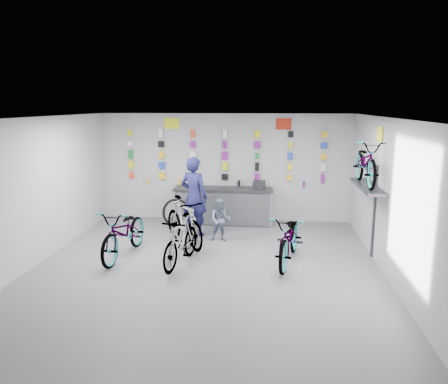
# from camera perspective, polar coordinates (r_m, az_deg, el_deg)

# --- Properties ---
(floor) EXTENTS (8.00, 8.00, 0.00)m
(floor) POSITION_cam_1_polar(r_m,az_deg,el_deg) (8.81, -2.53, -10.26)
(floor) COLOR #4D4D52
(floor) RESTS_ON ground
(ceiling) EXTENTS (8.00, 8.00, 0.00)m
(ceiling) POSITION_cam_1_polar(r_m,az_deg,el_deg) (8.19, -2.72, 9.64)
(ceiling) COLOR white
(ceiling) RESTS_ON wall_back
(wall_back) EXTENTS (7.00, 0.00, 7.00)m
(wall_back) POSITION_cam_1_polar(r_m,az_deg,el_deg) (12.28, 0.14, 3.22)
(wall_back) COLOR #ACACAE
(wall_back) RESTS_ON floor
(wall_front) EXTENTS (7.00, 0.00, 7.00)m
(wall_front) POSITION_cam_1_polar(r_m,az_deg,el_deg) (4.62, -10.10, -11.06)
(wall_front) COLOR #ACACAE
(wall_front) RESTS_ON floor
(wall_left) EXTENTS (0.00, 8.00, 8.00)m
(wall_left) POSITION_cam_1_polar(r_m,az_deg,el_deg) (9.54, -23.91, -0.16)
(wall_left) COLOR #ACACAE
(wall_left) RESTS_ON floor
(wall_right) EXTENTS (0.00, 8.00, 8.00)m
(wall_right) POSITION_cam_1_polar(r_m,az_deg,el_deg) (8.59, 21.15, -1.13)
(wall_right) COLOR #ACACAE
(wall_right) RESTS_ON floor
(counter) EXTENTS (2.70, 0.66, 1.00)m
(counter) POSITION_cam_1_polar(r_m,az_deg,el_deg) (12.02, -0.08, -1.88)
(counter) COLOR black
(counter) RESTS_ON floor
(merch_wall) EXTENTS (5.56, 0.08, 1.57)m
(merch_wall) POSITION_cam_1_polar(r_m,az_deg,el_deg) (12.18, -0.09, 4.52)
(merch_wall) COLOR #F63F21
(merch_wall) RESTS_ON wall_back
(wall_bracket) EXTENTS (0.39, 1.90, 2.00)m
(wall_bracket) POSITION_cam_1_polar(r_m,az_deg,el_deg) (9.70, 18.34, 0.21)
(wall_bracket) COLOR #333338
(wall_bracket) RESTS_ON wall_right
(sign_left) EXTENTS (0.42, 0.02, 0.30)m
(sign_left) POSITION_cam_1_polar(r_m,az_deg,el_deg) (12.39, -6.87, 8.88)
(sign_left) COLOR #F8FF22
(sign_left) RESTS_ON wall_back
(sign_right) EXTENTS (0.42, 0.02, 0.30)m
(sign_right) POSITION_cam_1_polar(r_m,az_deg,el_deg) (12.09, 7.79, 8.79)
(sign_right) COLOR red
(sign_right) RESTS_ON wall_back
(sign_side) EXTENTS (0.02, 0.40, 0.30)m
(sign_side) POSITION_cam_1_polar(r_m,az_deg,el_deg) (9.58, 19.68, 7.16)
(sign_side) COLOR #F8FF22
(sign_side) RESTS_ON wall_right
(bike_left) EXTENTS (0.93, 2.15, 1.10)m
(bike_left) POSITION_cam_1_polar(r_m,az_deg,el_deg) (9.65, -12.88, -5.15)
(bike_left) COLOR gray
(bike_left) RESTS_ON floor
(bike_center) EXTENTS (0.82, 1.78, 1.03)m
(bike_center) POSITION_cam_1_polar(r_m,az_deg,el_deg) (9.00, -5.65, -6.33)
(bike_center) COLOR gray
(bike_center) RESTS_ON floor
(bike_right) EXTENTS (1.10, 2.13, 1.07)m
(bike_right) POSITION_cam_1_polar(r_m,az_deg,el_deg) (9.17, 8.61, -5.96)
(bike_right) COLOR gray
(bike_right) RESTS_ON floor
(bike_service) EXTENTS (1.54, 1.83, 1.13)m
(bike_service) POSITION_cam_1_polar(r_m,az_deg,el_deg) (10.23, -5.24, -3.86)
(bike_service) COLOR gray
(bike_service) RESTS_ON floor
(bike_wall) EXTENTS (0.63, 1.80, 0.95)m
(bike_wall) POSITION_cam_1_polar(r_m,az_deg,el_deg) (9.59, 18.11, 3.67)
(bike_wall) COLOR gray
(bike_wall) RESTS_ON wall_bracket
(clerk) EXTENTS (0.85, 0.71, 1.99)m
(clerk) POSITION_cam_1_polar(r_m,az_deg,el_deg) (10.90, -3.92, -0.56)
(clerk) COLOR #171947
(clerk) RESTS_ON floor
(customer) EXTENTS (0.51, 0.40, 1.05)m
(customer) POSITION_cam_1_polar(r_m,az_deg,el_deg) (10.48, -0.50, -3.67)
(customer) COLOR slate
(customer) RESTS_ON floor
(spare_wheel) EXTENTS (0.78, 0.29, 0.76)m
(spare_wheel) POSITION_cam_1_polar(r_m,az_deg,el_deg) (11.89, -6.28, -2.67)
(spare_wheel) COLOR black
(spare_wheel) RESTS_ON floor
(register) EXTENTS (0.34, 0.35, 0.22)m
(register) POSITION_cam_1_polar(r_m,az_deg,el_deg) (11.84, 4.61, 0.96)
(register) COLOR black
(register) RESTS_ON counter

